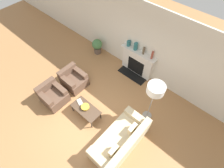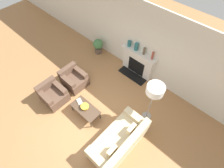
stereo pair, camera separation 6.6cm
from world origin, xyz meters
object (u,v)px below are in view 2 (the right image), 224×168
at_px(mantel_vase_right, 153,56).
at_px(potted_plant, 98,46).
at_px(couch, 119,141).
at_px(mantel_vase_center_left, 136,47).
at_px(armchair_far, 74,79).
at_px(fireplace, 138,63).
at_px(book, 80,101).
at_px(bowl, 85,106).
at_px(mantel_vase_center_right, 144,51).
at_px(coffee_table, 85,109).
at_px(mantel_vase_left, 129,44).
at_px(floor_lamp, 155,91).
at_px(armchair_near, 53,94).

height_order(mantel_vase_right, potted_plant, mantel_vase_right).
xyz_separation_m(couch, mantel_vase_center_left, (-1.63, 2.76, 0.93)).
bearing_deg(armchair_far, fireplace, -33.60).
height_order(armchair_far, book, armchair_far).
distance_m(bowl, mantel_vase_center_right, 2.84).
bearing_deg(armchair_far, bowl, -114.03).
height_order(coffee_table, mantel_vase_center_right, mantel_vase_center_right).
xyz_separation_m(fireplace, couch, (1.45, -2.74, -0.22)).
bearing_deg(mantel_vase_center_right, fireplace, -175.17).
height_order(bowl, mantel_vase_center_right, mantel_vase_center_right).
distance_m(bowl, mantel_vase_right, 2.90).
distance_m(coffee_table, mantel_vase_center_right, 2.88).
bearing_deg(fireplace, coffee_table, -91.76).
bearing_deg(armchair_far, mantel_vase_right, -42.31).
height_order(mantel_vase_left, mantel_vase_right, mantel_vase_right).
relative_size(mantel_vase_left, mantel_vase_center_right, 0.71).
relative_size(fireplace, mantel_vase_right, 4.54).
bearing_deg(mantel_vase_center_left, potted_plant, -172.94).
xyz_separation_m(mantel_vase_left, mantel_vase_center_left, (0.32, 0.00, 0.04)).
height_order(floor_lamp, potted_plant, floor_lamp).
bearing_deg(couch, coffee_table, -91.21).
bearing_deg(book, armchair_near, -137.92).
height_order(armchair_far, potted_plant, armchair_far).
height_order(armchair_near, mantel_vase_right, mantel_vase_right).
bearing_deg(mantel_vase_center_right, armchair_far, -126.56).
distance_m(fireplace, mantel_vase_left, 0.84).
xyz_separation_m(armchair_near, book, (0.99, 0.41, 0.12)).
xyz_separation_m(couch, armchair_near, (-2.86, -0.33, -0.02)).
bearing_deg(fireplace, bowl, -92.53).
relative_size(armchair_far, potted_plant, 1.24).
relative_size(floor_lamp, mantel_vase_center_right, 5.76).
bearing_deg(couch, mantel_vase_center_left, -149.46).
height_order(couch, potted_plant, couch).
bearing_deg(mantel_vase_right, mantel_vase_center_right, 180.00).
relative_size(couch, floor_lamp, 1.09).
distance_m(coffee_table, bowl, 0.09).
bearing_deg(fireplace, book, -98.91).
distance_m(armchair_far, mantel_vase_left, 2.49).
bearing_deg(coffee_table, bowl, 149.18).
height_order(couch, armchair_near, couch).
bearing_deg(bowl, armchair_near, -163.21).
xyz_separation_m(couch, mantel_vase_center_right, (-1.27, 2.76, 0.93)).
xyz_separation_m(book, mantel_vase_center_left, (0.24, 2.68, 0.83)).
bearing_deg(mantel_vase_right, armchair_far, -132.31).
bearing_deg(book, mantel_vase_left, 111.17).
bearing_deg(floor_lamp, mantel_vase_right, 125.03).
bearing_deg(armchair_far, coffee_table, -114.23).
distance_m(mantel_vase_right, potted_plant, 2.69).
distance_m(coffee_table, mantel_vase_right, 2.94).
bearing_deg(bowl, fireplace, 87.47).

